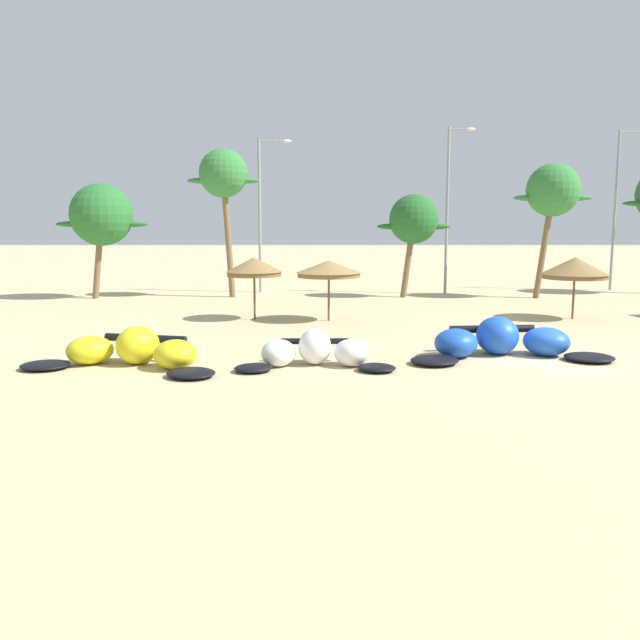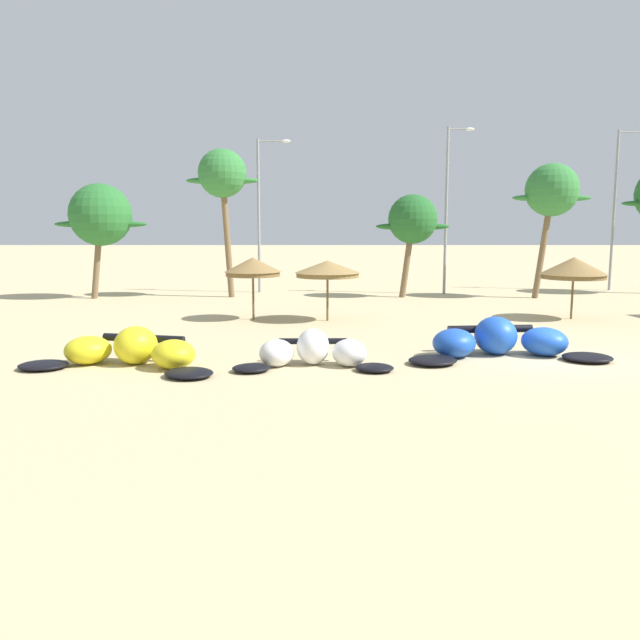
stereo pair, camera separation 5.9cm
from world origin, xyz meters
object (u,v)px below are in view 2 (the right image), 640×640
at_px(kite_left_of_center, 500,342).
at_px(beach_umbrella_near_palms, 575,268).
at_px(beach_umbrella_middle, 328,269).
at_px(lamppost_west, 262,207).
at_px(palm_left_of_gap, 413,220).
at_px(palm_center_left, 553,192).
at_px(kite_left, 314,352).
at_px(lamppost_west_center, 449,203).
at_px(palm_left, 223,176).
at_px(palm_leftmost, 101,215).
at_px(lamppost_east_center, 618,203).
at_px(beach_umbrella_near_van, 254,267).
at_px(kite_far_left, 131,351).

height_order(kite_left_of_center, beach_umbrella_near_palms, beach_umbrella_near_palms).
height_order(beach_umbrella_middle, lamppost_west, lamppost_west).
relative_size(palm_left_of_gap, palm_center_left, 0.78).
bearing_deg(kite_left, lamppost_west_center, 69.30).
height_order(kite_left, lamppost_west_center, lamppost_west_center).
bearing_deg(lamppost_west, palm_left_of_gap, -17.95).
relative_size(kite_left_of_center, palm_left, 0.79).
relative_size(palm_left, palm_left_of_gap, 1.43).
xyz_separation_m(palm_leftmost, lamppost_west_center, (20.91, 2.66, 0.81)).
relative_size(beach_umbrella_near_palms, palm_left_of_gap, 0.49).
bearing_deg(lamppost_east_center, palm_left_of_gap, -162.66).
relative_size(kite_left, beach_umbrella_middle, 1.71).
height_order(beach_umbrella_middle, beach_umbrella_near_palms, beach_umbrella_near_palms).
distance_m(beach_umbrella_middle, palm_left_of_gap, 11.50).
distance_m(beach_umbrella_near_van, beach_umbrella_middle, 3.43).
xyz_separation_m(kite_left_of_center, beach_umbrella_near_palms, (5.74, 8.82, 1.88)).
bearing_deg(beach_umbrella_middle, palm_left, 121.21).
bearing_deg(lamppost_west_center, beach_umbrella_middle, -122.58).
bearing_deg(palm_left_of_gap, lamppost_west_center, 38.81).
bearing_deg(palm_left, beach_umbrella_near_palms, -28.63).
relative_size(kite_left_of_center, lamppost_west_center, 0.67).
bearing_deg(lamppost_west_center, kite_left, -110.70).
height_order(kite_far_left, beach_umbrella_middle, beach_umbrella_middle).
relative_size(beach_umbrella_near_van, palm_leftmost, 0.42).
height_order(beach_umbrella_near_van, palm_left, palm_left).
xyz_separation_m(kite_far_left, palm_left_of_gap, (11.35, 19.77, 4.17)).
height_order(beach_umbrella_middle, palm_left, palm_left).
bearing_deg(lamppost_west_center, beach_umbrella_near_van, -133.67).
bearing_deg(beach_umbrella_near_van, lamppost_west_center, 46.33).
height_order(beach_umbrella_near_van, beach_umbrella_middle, beach_umbrella_near_van).
distance_m(kite_far_left, beach_umbrella_middle, 11.70).
bearing_deg(kite_left_of_center, lamppost_east_center, 58.82).
relative_size(lamppost_west, lamppost_west_center, 0.94).
bearing_deg(kite_far_left, lamppost_east_center, 43.53).
xyz_separation_m(beach_umbrella_middle, palm_left, (-6.13, 10.11, 4.86)).
height_order(palm_left, lamppost_east_center, lamppost_east_center).
height_order(beach_umbrella_near_palms, palm_leftmost, palm_leftmost).
bearing_deg(palm_center_left, beach_umbrella_near_van, -151.23).
height_order(kite_far_left, palm_center_left, palm_center_left).
bearing_deg(beach_umbrella_near_palms, palm_left, 151.37).
height_order(palm_left_of_gap, lamppost_west_center, lamppost_west_center).
xyz_separation_m(palm_center_left, lamppost_west, (-17.36, 3.46, -0.82)).
bearing_deg(beach_umbrella_middle, palm_center_left, 35.77).
bearing_deg(beach_umbrella_near_palms, kite_far_left, -149.37).
height_order(palm_left_of_gap, lamppost_west, lamppost_west).
relative_size(palm_left, lamppost_east_center, 0.84).
bearing_deg(lamppost_west_center, palm_left_of_gap, -141.19).
bearing_deg(kite_left, kite_far_left, 179.79).
height_order(kite_far_left, lamppost_west, lamppost_west).
distance_m(kite_left_of_center, beach_umbrella_middle, 10.12).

